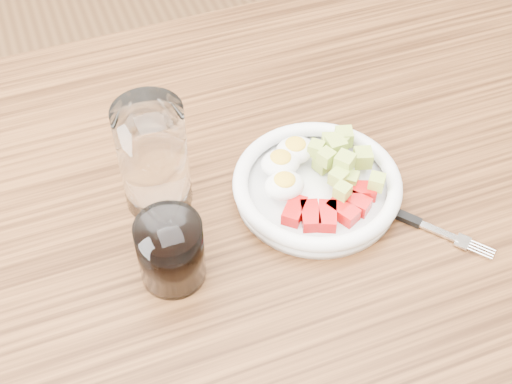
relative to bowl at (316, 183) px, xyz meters
The scene contains 5 objects.
dining_table 0.14m from the bowl, behind, with size 1.50×0.90×0.77m.
bowl is the anchor object (origin of this frame).
fork 0.13m from the bowl, 42.86° to the right, with size 0.13×0.15×0.01m.
water_glass 0.22m from the bowl, 161.91° to the left, with size 0.09×0.09×0.16m, color white.
coffee_glass 0.22m from the bowl, 164.68° to the right, with size 0.08×0.08×0.09m.
Camera 1 is at (-0.22, -0.55, 1.49)m, focal length 50.00 mm.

